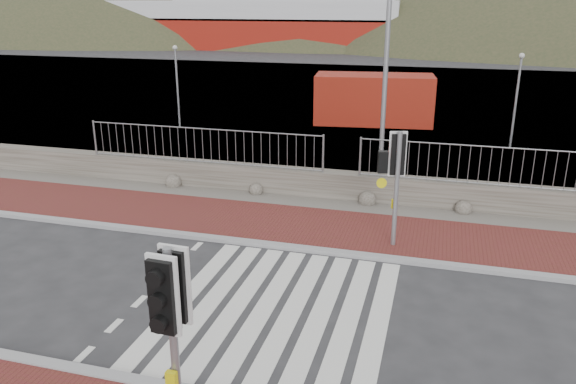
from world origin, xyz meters
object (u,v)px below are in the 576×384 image
(ferry, at_px, (247,7))
(traffic_signal_near, at_px, (171,307))
(traffic_signal_far, at_px, (396,165))
(streetlight, at_px, (392,40))
(shipping_container, at_px, (374,99))

(ferry, bearing_deg, traffic_signal_near, -71.30)
(traffic_signal_near, distance_m, traffic_signal_far, 8.15)
(traffic_signal_far, height_order, streetlight, streetlight)
(ferry, height_order, shipping_container, ferry)
(ferry, height_order, streetlight, ferry)
(streetlight, bearing_deg, shipping_container, 95.65)
(ferry, bearing_deg, streetlight, -66.53)
(traffic_signal_near, height_order, traffic_signal_far, same)
(ferry, xyz_separation_m, traffic_signal_far, (26.64, -64.05, -3.10))
(ferry, distance_m, traffic_signal_far, 69.43)
(ferry, relative_size, traffic_signal_near, 16.00)
(streetlight, relative_size, shipping_container, 1.46)
(traffic_signal_far, bearing_deg, traffic_signal_near, 57.40)
(traffic_signal_near, bearing_deg, traffic_signal_far, 76.16)
(traffic_signal_far, bearing_deg, shipping_container, -96.91)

